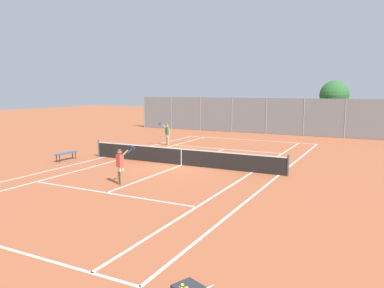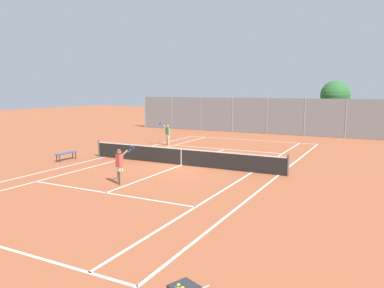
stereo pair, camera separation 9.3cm
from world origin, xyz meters
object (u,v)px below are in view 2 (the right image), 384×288
object	(u,v)px
tree_behind_left	(334,96)
loose_tennis_ball_0	(189,141)
player_near_side	(120,164)
loose_tennis_ball_1	(150,156)
courtside_bench	(66,154)
tennis_net	(181,156)
player_far_left	(168,133)

from	to	relation	value
tree_behind_left	loose_tennis_ball_0	bearing A→B (deg)	-134.99
player_near_side	loose_tennis_ball_0	world-z (taller)	player_near_side
loose_tennis_ball_1	courtside_bench	world-z (taller)	courtside_bench
tennis_net	tree_behind_left	size ratio (longest dim) A/B	2.39
tennis_net	player_near_side	xyz separation A→B (m)	(-0.32, -5.06, 0.42)
player_far_left	tree_behind_left	bearing A→B (deg)	50.76
tennis_net	player_near_side	size ratio (longest dim) A/B	6.76
player_near_side	loose_tennis_ball_1	world-z (taller)	player_near_side
loose_tennis_ball_1	loose_tennis_ball_0	bearing A→B (deg)	98.40
loose_tennis_ball_0	tree_behind_left	size ratio (longest dim) A/B	0.01
player_near_side	courtside_bench	xyz separation A→B (m)	(-6.49, 3.14, -0.52)
tennis_net	player_far_left	bearing A→B (deg)	126.69
loose_tennis_ball_1	tree_behind_left	world-z (taller)	tree_behind_left
player_near_side	player_far_left	distance (m)	12.03
tennis_net	tree_behind_left	distance (m)	19.92
player_far_left	courtside_bench	world-z (taller)	player_far_left
tennis_net	courtside_bench	size ratio (longest dim) A/B	8.00
loose_tennis_ball_0	courtside_bench	xyz separation A→B (m)	(-2.60, -10.80, 0.38)
courtside_bench	tree_behind_left	distance (m)	24.44
player_far_left	loose_tennis_ball_1	bearing A→B (deg)	-72.43
player_far_left	loose_tennis_ball_1	xyz separation A→B (m)	(1.48, -4.68, -0.89)
courtside_bench	tree_behind_left	size ratio (longest dim) A/B	0.30
tennis_net	loose_tennis_ball_1	bearing A→B (deg)	154.33
tree_behind_left	loose_tennis_ball_1	bearing A→B (deg)	-117.04
player_near_side	tree_behind_left	world-z (taller)	tree_behind_left
loose_tennis_ball_0	courtside_bench	distance (m)	11.12
player_far_left	tree_behind_left	size ratio (longest dim) A/B	0.35
tennis_net	player_far_left	world-z (taller)	player_far_left
player_far_left	loose_tennis_ball_0	bearing A→B (deg)	81.75
loose_tennis_ball_0	courtside_bench	bearing A→B (deg)	-103.51
player_near_side	player_far_left	size ratio (longest dim) A/B	1.00
tennis_net	player_near_side	bearing A→B (deg)	-93.57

